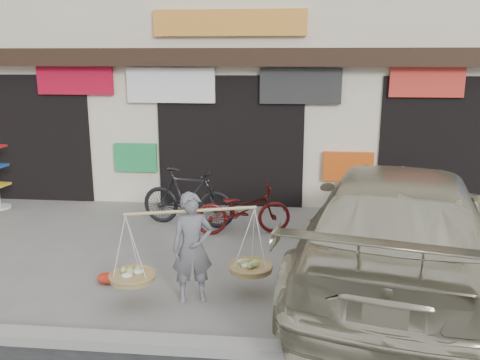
# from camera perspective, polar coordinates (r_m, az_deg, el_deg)

# --- Properties ---
(ground) EXTENTS (70.00, 70.00, 0.00)m
(ground) POSITION_cam_1_polar(r_m,az_deg,el_deg) (7.53, -4.28, -10.34)
(ground) COLOR slate
(ground) RESTS_ON ground
(kerb) EXTENTS (70.00, 0.25, 0.12)m
(kerb) POSITION_cam_1_polar(r_m,az_deg,el_deg) (5.77, -7.92, -17.81)
(kerb) COLOR gray
(kerb) RESTS_ON ground
(shophouse_block) EXTENTS (14.00, 6.32, 7.00)m
(shophouse_block) POSITION_cam_1_polar(r_m,az_deg,el_deg) (13.25, 0.46, 15.36)
(shophouse_block) COLOR beige
(shophouse_block) RESTS_ON ground
(street_vendor) EXTENTS (2.00, 0.99, 1.43)m
(street_vendor) POSITION_cam_1_polar(r_m,az_deg,el_deg) (6.51, -5.36, -8.14)
(street_vendor) COLOR slate
(street_vendor) RESTS_ON ground
(bike_1) EXTENTS (1.87, 0.85, 1.08)m
(bike_1) POSITION_cam_1_polar(r_m,az_deg,el_deg) (9.40, -5.87, -1.94)
(bike_1) COLOR black
(bike_1) RESTS_ON ground
(bike_2) EXTENTS (1.78, 0.93, 0.89)m
(bike_2) POSITION_cam_1_polar(r_m,az_deg,el_deg) (8.94, 0.30, -3.33)
(bike_2) COLOR #4C0E0D
(bike_2) RESTS_ON ground
(suv) EXTENTS (3.61, 6.16, 1.68)m
(suv) POSITION_cam_1_polar(r_m,az_deg,el_deg) (7.17, 17.32, -5.05)
(suv) COLOR #BEB899
(suv) RESTS_ON ground
(red_bag) EXTENTS (0.31, 0.25, 0.14)m
(red_bag) POSITION_cam_1_polar(r_m,az_deg,el_deg) (7.42, -14.60, -10.58)
(red_bag) COLOR red
(red_bag) RESTS_ON ground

